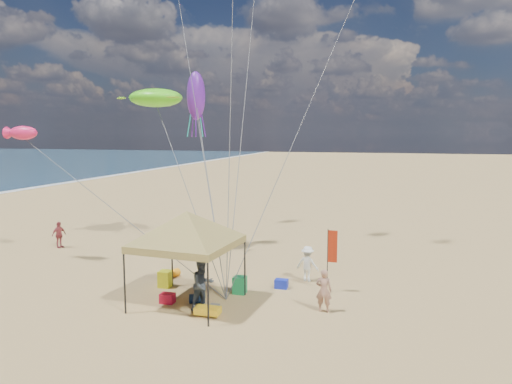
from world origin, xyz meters
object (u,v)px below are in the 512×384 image
at_px(chair_green, 240,285).
at_px(person_near_b, 203,285).
at_px(person_far_a, 59,235).
at_px(cooler_blue, 281,284).
at_px(canopy_tent, 187,215).
at_px(person_near_c, 308,264).
at_px(person_near_a, 324,290).
at_px(chair_yellow, 165,279).
at_px(cooler_red, 167,298).
at_px(beach_cart, 208,310).
at_px(feather_flag, 331,250).

xyz_separation_m(chair_green, person_near_b, (-0.76, -2.11, 0.60)).
relative_size(chair_green, person_far_a, 0.46).
distance_m(cooler_blue, person_far_a, 14.22).
height_order(canopy_tent, person_near_c, canopy_tent).
bearing_deg(person_near_a, person_near_c, -71.62).
height_order(chair_green, person_near_c, person_near_c).
relative_size(canopy_tent, person_near_a, 4.20).
bearing_deg(chair_green, person_near_a, -16.74).
relative_size(person_near_a, person_near_b, 0.84).
distance_m(chair_yellow, person_near_b, 3.29).
relative_size(chair_yellow, person_near_a, 0.44).
distance_m(cooler_red, person_near_b, 1.78).
bearing_deg(beach_cart, cooler_blue, 63.38).
xyz_separation_m(chair_yellow, person_near_c, (5.68, 2.45, 0.44)).
relative_size(beach_cart, person_near_c, 0.57).
bearing_deg(person_far_a, cooler_blue, -89.17).
height_order(cooler_blue, person_near_a, person_near_a).
relative_size(cooler_red, beach_cart, 0.60).
distance_m(feather_flag, person_far_a, 16.24).
height_order(canopy_tent, chair_green, canopy_tent).
bearing_deg(chair_yellow, cooler_blue, 13.93).
xyz_separation_m(feather_flag, person_near_a, (0.02, -2.22, -0.98)).
relative_size(canopy_tent, cooler_blue, 12.46).
distance_m(cooler_red, chair_green, 2.98).
distance_m(cooler_blue, beach_cart, 4.15).
bearing_deg(person_near_a, cooler_red, 6.62).
relative_size(chair_green, person_near_c, 0.45).
height_order(feather_flag, chair_green, feather_flag).
bearing_deg(canopy_tent, cooler_blue, 42.66).
relative_size(feather_flag, cooler_blue, 4.90).
relative_size(chair_green, person_near_a, 0.44).
relative_size(cooler_red, person_near_a, 0.34).
relative_size(feather_flag, chair_yellow, 3.78).
distance_m(cooler_blue, person_near_a, 3.06).
xyz_separation_m(beach_cart, person_near_a, (3.94, 1.55, 0.60)).
distance_m(feather_flag, person_near_c, 1.96).
bearing_deg(cooler_blue, chair_green, -143.84).
distance_m(person_near_b, person_near_c, 5.46).
xyz_separation_m(cooler_blue, chair_yellow, (-4.79, -1.19, 0.16)).
xyz_separation_m(cooler_blue, person_far_a, (-13.78, 3.50, 0.56)).
distance_m(canopy_tent, person_near_c, 6.23).
xyz_separation_m(person_near_a, person_near_b, (-4.33, -1.03, 0.15)).
distance_m(chair_green, beach_cart, 2.65).
bearing_deg(person_far_a, cooler_red, -107.79).
bearing_deg(beach_cart, cooler_red, 158.33).
bearing_deg(canopy_tent, chair_green, 47.93).
xyz_separation_m(cooler_red, chair_yellow, (-0.96, 1.74, 0.16)).
relative_size(cooler_blue, person_near_c, 0.34).
relative_size(canopy_tent, cooler_red, 12.46).
relative_size(beach_cart, person_near_b, 0.47).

